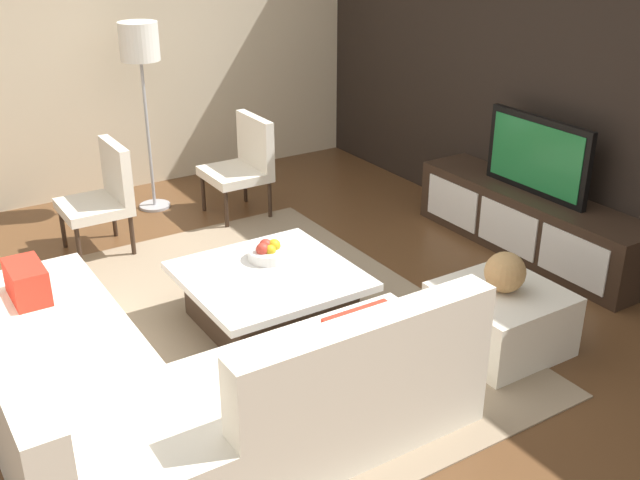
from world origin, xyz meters
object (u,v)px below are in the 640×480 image
at_px(accent_chair_near, 104,192).
at_px(television, 537,156).
at_px(accent_chair_far, 244,160).
at_px(sectional_couch, 159,380).
at_px(decorative_ball, 505,272).
at_px(media_console, 529,222).
at_px(coffee_table, 270,297).
at_px(floor_lamp, 140,53).
at_px(ottoman, 500,319).
at_px(fruit_bowl, 269,252).

bearing_deg(accent_chair_near, television, 57.44).
distance_m(television, accent_chair_far, 2.49).
bearing_deg(sectional_couch, decorative_ball, 78.96).
distance_m(sectional_couch, decorative_ball, 2.13).
distance_m(sectional_couch, accent_chair_near, 2.41).
distance_m(media_console, coffee_table, 2.30).
bearing_deg(sectional_couch, floor_lamp, 159.67).
xyz_separation_m(media_console, television, (-0.00, 0.00, 0.55)).
xyz_separation_m(media_console, accent_chair_near, (-1.84, -2.81, 0.24)).
distance_m(television, accent_chair_near, 3.38).
height_order(media_console, accent_chair_far, accent_chair_far).
distance_m(media_console, accent_chair_near, 3.37).
bearing_deg(coffee_table, ottoman, 46.57).
bearing_deg(coffee_table, television, 87.51).
bearing_deg(accent_chair_near, coffee_table, 17.15).
distance_m(coffee_table, accent_chair_near, 1.84).
height_order(television, ottoman, television).
relative_size(television, coffee_table, 0.92).
xyz_separation_m(floor_lamp, decorative_ball, (3.43, 0.96, -0.88)).
distance_m(accent_chair_far, decorative_ball, 2.89).
bearing_deg(coffee_table, accent_chair_far, 157.30).
bearing_deg(accent_chair_near, ottoman, 30.62).
relative_size(ottoman, accent_chair_far, 0.80).
height_order(media_console, fruit_bowl, fruit_bowl).
relative_size(coffee_table, fruit_bowl, 3.82).
bearing_deg(floor_lamp, media_console, 40.96).
bearing_deg(decorative_ball, fruit_bowl, -140.78).
distance_m(ottoman, fruit_bowl, 1.57).
bearing_deg(floor_lamp, fruit_bowl, -0.51).
height_order(sectional_couch, floor_lamp, floor_lamp).
distance_m(accent_chair_near, decorative_ball, 3.19).
bearing_deg(accent_chair_far, television, 31.77).
bearing_deg(accent_chair_far, sectional_couch, -41.99).
bearing_deg(coffee_table, media_console, 87.51).
bearing_deg(accent_chair_far, accent_chair_near, -91.26).
bearing_deg(fruit_bowl, ottoman, 39.22).
xyz_separation_m(television, accent_chair_far, (-1.95, -1.52, -0.31)).
distance_m(sectional_couch, ottoman, 2.12).
bearing_deg(accent_chair_near, sectional_couch, -11.06).
bearing_deg(sectional_couch, television, 98.85).
bearing_deg(accent_chair_near, decorative_ball, 30.62).
relative_size(ottoman, fruit_bowl, 2.50).
bearing_deg(accent_chair_near, floor_lamp, 137.23).
xyz_separation_m(coffee_table, floor_lamp, (-2.41, 0.12, 1.20)).
relative_size(media_console, sectional_couch, 0.86).
bearing_deg(floor_lamp, accent_chair_far, 49.60).
xyz_separation_m(television, coffee_table, (-0.10, -2.30, -0.60)).
bearing_deg(fruit_bowl, media_console, 82.74).
distance_m(coffee_table, ottoman, 1.48).
bearing_deg(fruit_bowl, coffee_table, -28.51).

